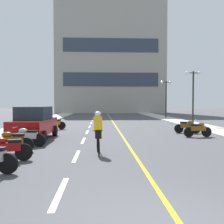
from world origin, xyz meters
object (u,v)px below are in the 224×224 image
object	(u,v)px
motorcycle_4	(27,136)
street_lamp_mid	(193,85)
motorcycle_3	(12,141)
motorcycle_7	(54,123)
motorcycle_5	(198,129)
motorcycle_6	(188,126)
street_lamp_far	(166,90)
cyclist_rider	(98,132)
parked_car_near	(34,123)
motorcycle_2	(6,148)

from	to	relation	value
motorcycle_4	street_lamp_mid	bearing A→B (deg)	42.32
motorcycle_3	motorcycle_7	world-z (taller)	same
motorcycle_5	motorcycle_6	xyz separation A→B (m)	(0.02, 1.87, 0.00)
street_lamp_far	motorcycle_5	world-z (taller)	street_lamp_far
motorcycle_6	motorcycle_3	bearing A→B (deg)	-146.63
motorcycle_4	motorcycle_7	size ratio (longest dim) A/B	1.00
cyclist_rider	parked_car_near	bearing A→B (deg)	130.00
parked_car_near	motorcycle_6	bearing A→B (deg)	14.15
street_lamp_far	motorcycle_6	distance (m)	16.57
motorcycle_4	motorcycle_5	world-z (taller)	same
motorcycle_6	motorcycle_2	bearing A→B (deg)	-138.76
street_lamp_far	motorcycle_4	xyz separation A→B (m)	(-11.86, -20.83, -3.15)
motorcycle_4	cyclist_rider	world-z (taller)	cyclist_rider
motorcycle_3	motorcycle_7	size ratio (longest dim) A/B	1.00
motorcycle_2	motorcycle_6	distance (m)	11.98
street_lamp_mid	motorcycle_4	world-z (taller)	street_lamp_mid
motorcycle_6	cyclist_rider	world-z (taller)	cyclist_rider
motorcycle_3	cyclist_rider	distance (m)	3.57
motorcycle_6	cyclist_rider	size ratio (longest dim) A/B	0.95
street_lamp_far	motorcycle_5	bearing A→B (deg)	-98.57
street_lamp_mid	street_lamp_far	xyz separation A→B (m)	(0.19, 10.21, -0.01)
street_lamp_far	motorcycle_3	size ratio (longest dim) A/B	2.79
motorcycle_3	parked_car_near	bearing A→B (deg)	90.97
street_lamp_mid	motorcycle_7	xyz separation A→B (m)	(-11.79, -2.92, -3.16)
motorcycle_5	street_lamp_far	bearing A→B (deg)	81.43
street_lamp_mid	motorcycle_7	bearing A→B (deg)	-166.08
parked_car_near	motorcycle_2	size ratio (longest dim) A/B	2.57
motorcycle_7	motorcycle_6	bearing A→B (deg)	-17.42
motorcycle_5	motorcycle_4	bearing A→B (deg)	-162.36
street_lamp_far	parked_car_near	world-z (taller)	street_lamp_far
street_lamp_mid	motorcycle_3	distance (m)	17.21
motorcycle_3	motorcycle_7	distance (m)	9.11
motorcycle_3	motorcycle_6	bearing A→B (deg)	33.37
street_lamp_far	motorcycle_2	size ratio (longest dim) A/B	2.86
motorcycle_3	motorcycle_2	bearing A→B (deg)	-77.12
motorcycle_3	motorcycle_5	xyz separation A→B (m)	(9.38, 4.32, 0.00)
motorcycle_2	motorcycle_7	distance (m)	10.82
motorcycle_5	motorcycle_6	size ratio (longest dim) A/B	1.01
street_lamp_mid	motorcycle_7	distance (m)	12.55
motorcycle_2	motorcycle_4	world-z (taller)	same
motorcycle_4	motorcycle_5	xyz separation A→B (m)	(9.16, 2.91, 0.00)
street_lamp_far	motorcycle_4	size ratio (longest dim) A/B	2.79
parked_car_near	motorcycle_5	bearing A→B (deg)	3.11
street_lamp_far	motorcycle_3	bearing A→B (deg)	-118.50
street_lamp_mid	street_lamp_far	bearing A→B (deg)	88.95
parked_car_near	motorcycle_7	xyz separation A→B (m)	(0.16, 5.30, -0.44)
motorcycle_3	motorcycle_6	distance (m)	11.26
motorcycle_3	cyclist_rider	size ratio (longest dim) A/B	0.96
motorcycle_3	motorcycle_5	bearing A→B (deg)	24.73
motorcycle_2	motorcycle_7	xyz separation A→B (m)	(-0.29, 10.81, 0.00)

